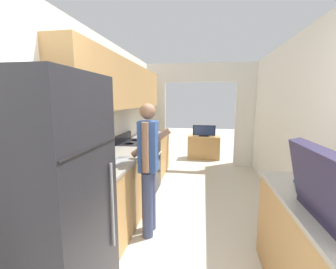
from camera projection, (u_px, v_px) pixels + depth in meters
name	position (u px, v px, depth m)	size (l,w,h in m)	color
wall_left	(105.00, 109.00, 3.13)	(0.38, 7.24, 2.50)	silver
wall_right	(321.00, 136.00, 2.38)	(0.06, 7.24, 2.50)	silver
wall_far_with_doorway	(200.00, 107.00, 5.53)	(3.02, 0.06, 2.50)	silver
counter_left	(135.00, 171.00, 3.74)	(0.62, 3.45, 0.90)	#B2844C
counter_right	(326.00, 264.00, 1.63)	(0.62, 1.50, 0.90)	#B2844C
refrigerator	(53.00, 199.00, 1.65)	(0.69, 0.78, 1.82)	black
range_oven	(139.00, 167.00, 3.98)	(0.66, 0.77, 1.04)	black
person	(148.00, 166.00, 2.66)	(0.51, 0.38, 1.59)	#384266
book_stack	(313.00, 186.00, 1.81)	(0.21, 0.26, 0.08)	#33894C
tv_cabinet	(204.00, 147.00, 6.26)	(0.87, 0.42, 0.63)	#B2844C
television	(204.00, 131.00, 6.14)	(0.61, 0.16, 0.30)	black
knife	(146.00, 136.00, 4.54)	(0.10, 0.30, 0.02)	#B7B7BC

